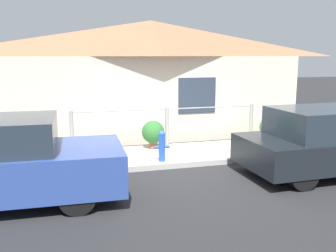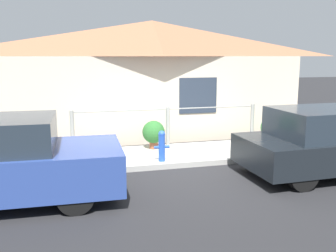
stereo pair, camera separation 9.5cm
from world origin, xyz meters
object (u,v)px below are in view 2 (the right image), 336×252
(potted_plant_by_fence, at_px, (32,144))
(potted_plant_corner, at_px, (272,128))
(potted_plant_near_hydrant, at_px, (154,133))
(fire_hydrant, at_px, (162,145))
(car_right, at_px, (327,142))

(potted_plant_by_fence, bearing_deg, potted_plant_corner, -1.01)
(potted_plant_by_fence, relative_size, potted_plant_corner, 0.77)
(potted_plant_near_hydrant, relative_size, potted_plant_corner, 1.01)
(fire_hydrant, distance_m, potted_plant_near_hydrant, 1.17)
(car_right, distance_m, potted_plant_by_fence, 6.49)
(potted_plant_near_hydrant, height_order, potted_plant_corner, potted_plant_near_hydrant)
(potted_plant_near_hydrant, distance_m, potted_plant_corner, 3.22)
(potted_plant_near_hydrant, xyz_separation_m, potted_plant_by_fence, (-2.88, -0.04, -0.10))
(potted_plant_near_hydrant, bearing_deg, car_right, -39.23)
(potted_plant_near_hydrant, bearing_deg, potted_plant_by_fence, -179.29)
(car_right, height_order, potted_plant_near_hydrant, car_right)
(car_right, distance_m, potted_plant_near_hydrant, 4.01)
(potted_plant_by_fence, bearing_deg, car_right, -22.67)
(fire_hydrant, distance_m, potted_plant_corner, 3.45)
(fire_hydrant, relative_size, potted_plant_by_fence, 1.27)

